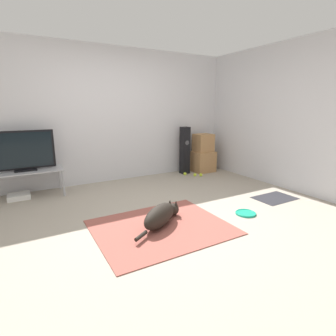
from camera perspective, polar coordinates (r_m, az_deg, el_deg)
The scene contains 16 objects.
ground_plane at distance 3.59m, azimuth -1.72°, elevation -10.62°, with size 12.00×12.00×0.00m, color #9E9384.
wall_back at distance 5.23m, azimuth -12.88°, elevation 11.00°, with size 8.00×0.06×2.55m.
wall_right at distance 5.05m, azimuth 25.65°, elevation 9.97°, with size 0.06×8.00×2.55m.
area_rug at distance 3.30m, azimuth -1.47°, elevation -12.73°, with size 1.59×1.31×0.01m.
dog at distance 3.30m, azimuth -1.50°, elevation -10.20°, with size 0.84×0.58×0.27m.
frisbee at distance 3.83m, azimuth 16.56°, elevation -9.41°, with size 0.28×0.28×0.03m.
cardboard_box_lower at distance 6.02m, azimuth 7.63°, elevation 1.42°, with size 0.47×0.40×0.46m.
cardboard_box_upper at distance 5.96m, azimuth 7.70°, elevation 5.46°, with size 0.39×0.34×0.39m.
floor_speaker at distance 5.75m, azimuth 3.68°, elevation 3.83°, with size 0.17×0.18×1.02m.
tv_stand at distance 4.79m, azimuth -28.48°, elevation -1.05°, with size 1.09×0.50×0.45m.
tv at distance 4.72m, azimuth -28.96°, elevation 3.21°, with size 0.91×0.20×0.64m.
tennis_ball_by_boxes at distance 5.62m, azimuth 7.16°, elevation -1.47°, with size 0.07×0.07×0.07m.
tennis_ball_near_speaker at distance 5.61m, azimuth 5.89°, elevation -1.47°, with size 0.07×0.07×0.07m.
tennis_ball_loose_on_carpet at distance 5.67m, azimuth 3.73°, elevation -1.26°, with size 0.07×0.07×0.07m.
game_console at distance 4.88m, azimuth -29.68°, elevation -5.36°, with size 0.33×0.29×0.08m.
door_mat at distance 4.62m, azimuth 22.21°, elevation -6.06°, with size 0.66×0.45×0.01m.
Camera 1 is at (-1.53, -2.90, 1.45)m, focal length 28.00 mm.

